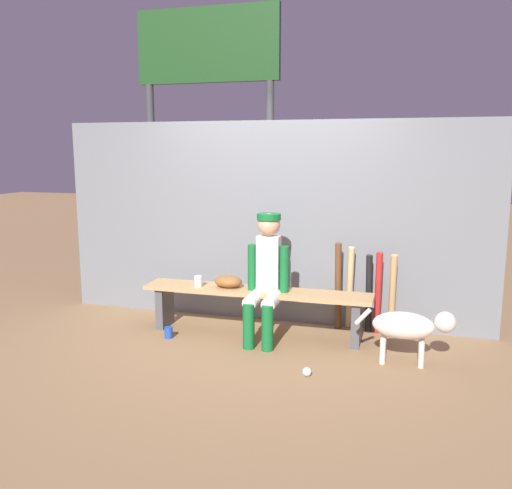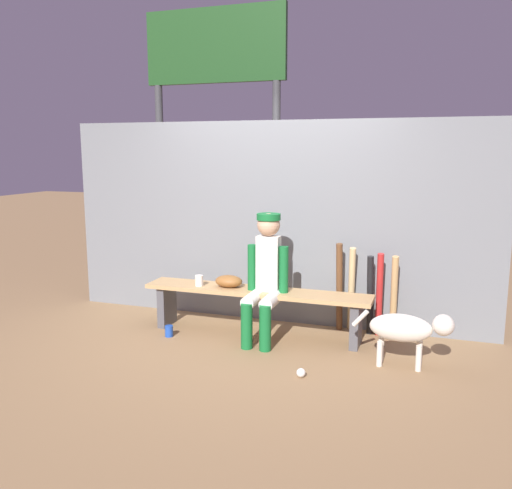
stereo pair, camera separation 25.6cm
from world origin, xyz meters
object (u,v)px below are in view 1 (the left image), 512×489
(bat_wood_natural, at_px, (350,288))
(cup_on_bench, at_px, (198,281))
(dog, at_px, (410,326))
(dugout_bench, at_px, (256,300))
(bat_wood_tan, at_px, (392,294))
(bat_aluminum_red, at_px, (378,293))
(bat_aluminum_black, at_px, (369,294))
(baseball, at_px, (307,372))
(baseball_glove, at_px, (228,282))
(bat_wood_dark, at_px, (338,286))
(player_seated, at_px, (266,273))
(cup_on_ground, at_px, (169,332))
(scoreboard, at_px, (212,82))

(bat_wood_natural, distance_m, cup_on_bench, 1.54)
(bat_wood_natural, bearing_deg, dog, -52.62)
(dugout_bench, distance_m, bat_wood_tan, 1.35)
(bat_wood_tan, height_order, cup_on_bench, bat_wood_tan)
(cup_on_bench, bearing_deg, bat_aluminum_red, 13.07)
(bat_aluminum_black, height_order, baseball, bat_aluminum_black)
(dugout_bench, height_order, baseball_glove, baseball_glove)
(bat_wood_dark, bearing_deg, baseball_glove, -160.32)
(bat_wood_dark, relative_size, bat_wood_natural, 1.05)
(baseball_glove, xyz_separation_m, bat_aluminum_black, (1.36, 0.36, -0.12))
(dog, bearing_deg, player_seated, 169.68)
(cup_on_ground, bearing_deg, player_seated, 13.08)
(dugout_bench, height_order, scoreboard, scoreboard)
(bat_aluminum_black, bearing_deg, dugout_bench, -161.32)
(baseball, height_order, scoreboard, scoreboard)
(scoreboard, bearing_deg, bat_wood_dark, -33.99)
(cup_on_ground, height_order, cup_on_bench, cup_on_bench)
(bat_aluminum_black, relative_size, scoreboard, 0.21)
(bat_wood_tan, bearing_deg, scoreboard, 152.48)
(dugout_bench, xyz_separation_m, bat_wood_tan, (1.30, 0.37, 0.06))
(bat_aluminum_red, xyz_separation_m, baseball, (-0.48, -1.20, -0.39))
(dugout_bench, relative_size, baseball, 30.83)
(dog, bearing_deg, baseball_glove, 168.64)
(player_seated, height_order, cup_on_bench, player_seated)
(baseball_glove, distance_m, cup_on_bench, 0.30)
(baseball, bearing_deg, bat_wood_dark, 86.07)
(player_seated, distance_m, bat_wood_dark, 0.82)
(cup_on_ground, relative_size, scoreboard, 0.03)
(dugout_bench, bearing_deg, cup_on_bench, -174.72)
(dugout_bench, xyz_separation_m, bat_aluminum_red, (1.16, 0.35, 0.06))
(baseball_glove, height_order, cup_on_bench, baseball_glove)
(bat_aluminum_black, xyz_separation_m, cup_on_bench, (-1.66, -0.42, 0.12))
(bat_wood_tan, bearing_deg, dugout_bench, -164.17)
(bat_wood_dark, bearing_deg, bat_aluminum_red, -3.37)
(baseball_glove, height_order, cup_on_ground, baseball_glove)
(dog, bearing_deg, cup_on_ground, 179.27)
(scoreboard, distance_m, dog, 3.91)
(dugout_bench, xyz_separation_m, cup_on_ground, (-0.80, -0.32, -0.31))
(baseball_glove, bearing_deg, bat_aluminum_red, 13.64)
(baseball_glove, bearing_deg, baseball, -41.44)
(baseball_glove, height_order, bat_aluminum_black, bat_aluminum_black)
(player_seated, xyz_separation_m, cup_on_ground, (-0.93, -0.22, -0.61))
(baseball_glove, relative_size, dog, 0.33)
(cup_on_bench, bearing_deg, bat_wood_tan, 12.62)
(baseball, bearing_deg, dog, 32.05)
(baseball, bearing_deg, bat_aluminum_black, 72.02)
(cup_on_bench, distance_m, scoreboard, 2.71)
(scoreboard, bearing_deg, baseball_glove, -65.11)
(dugout_bench, xyz_separation_m, baseball, (0.68, -0.85, -0.32))
(bat_wood_dark, distance_m, cup_on_ground, 1.76)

